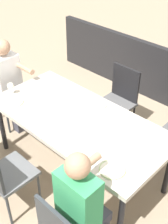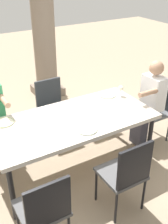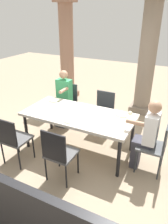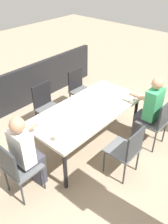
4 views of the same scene
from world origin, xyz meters
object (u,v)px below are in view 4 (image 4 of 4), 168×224
(chair_mid_north, at_px, (127,149))
(diner_man_white, at_px, (27,152))
(dining_table, at_px, (87,112))
(chair_west_north, at_px, (157,120))
(plate_0, at_px, (128,98))
(plate_1, at_px, (73,102))
(chair_mid_south, at_px, (46,105))
(wine_glass_2, at_px, (56,135))
(chair_head_east, at_px, (17,167))
(plate_2, at_px, (70,138))
(diner_woman_green, at_px, (149,109))
(chair_west_south, at_px, (80,88))

(chair_mid_north, distance_m, diner_man_white, 1.46)
(dining_table, distance_m, chair_west_north, 1.22)
(chair_west_north, height_order, plate_0, chair_west_north)
(plate_1, bearing_deg, chair_mid_south, -78.77)
(chair_mid_north, relative_size, wine_glass_2, 5.79)
(chair_head_east, relative_size, plate_0, 3.99)
(dining_table, height_order, plate_1, plate_1)
(chair_west_north, bearing_deg, plate_0, -85.56)
(plate_2, bearing_deg, diner_woman_green, 164.95)
(diner_man_white, bearing_deg, dining_table, 179.86)
(diner_woman_green, bearing_deg, plate_1, -52.12)
(chair_west_south, relative_size, plate_0, 3.94)
(chair_west_north, relative_size, wine_glass_2, 6.07)
(dining_table, height_order, chair_head_east, chair_head_east)
(diner_woman_green, distance_m, wine_glass_2, 1.79)
(chair_head_east, bearing_deg, plate_1, -167.74)
(chair_west_south, height_order, chair_mid_south, chair_mid_south)
(plate_1, bearing_deg, wine_glass_2, 30.76)
(chair_mid_south, bearing_deg, plate_0, 125.64)
(chair_mid_north, height_order, diner_woman_green, diner_woman_green)
(chair_head_east, xyz_separation_m, plate_0, (-2.21, 0.33, 0.24))
(dining_table, relative_size, chair_mid_south, 2.17)
(plate_0, height_order, plate_2, same)
(chair_west_north, bearing_deg, diner_man_white, -23.92)
(chair_mid_north, bearing_deg, dining_table, -98.60)
(chair_head_east, relative_size, plate_1, 3.81)
(chair_west_south, bearing_deg, dining_table, 48.83)
(diner_man_white, bearing_deg, chair_mid_north, 141.04)
(diner_woman_green, bearing_deg, wine_glass_2, -16.81)
(dining_table, distance_m, wine_glass_2, 0.95)
(chair_head_east, bearing_deg, diner_man_white, -179.08)
(chair_head_east, relative_size, wine_glass_2, 6.04)
(wine_glass_2, bearing_deg, chair_mid_south, -124.23)
(chair_head_east, bearing_deg, diner_woman_green, 161.94)
(chair_mid_north, bearing_deg, diner_woman_green, -169.22)
(plate_0, relative_size, plate_2, 0.97)
(chair_head_east, height_order, plate_1, chair_head_east)
(diner_man_white, bearing_deg, chair_west_north, 156.08)
(chair_west_north, xyz_separation_m, plate_2, (1.55, -0.59, 0.24))
(wine_glass_2, bearing_deg, chair_head_east, -21.88)
(dining_table, xyz_separation_m, chair_west_south, (-0.80, -0.91, -0.18))
(dining_table, relative_size, chair_west_north, 2.18)
(diner_woman_green, bearing_deg, dining_table, -42.69)
(chair_mid_south, relative_size, plate_0, 4.03)
(dining_table, xyz_separation_m, chair_west_north, (-0.80, 0.91, -0.17))
(dining_table, distance_m, diner_woman_green, 1.08)
(dining_table, bearing_deg, plate_1, -86.69)
(chair_mid_north, xyz_separation_m, chair_head_east, (1.32, -0.91, 0.02))
(chair_mid_south, height_order, diner_man_white, diner_man_white)
(chair_mid_south, bearing_deg, chair_head_east, 34.82)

